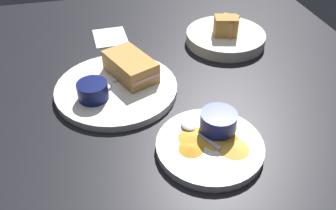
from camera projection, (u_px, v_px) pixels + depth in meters
The scene contains 11 objects.
ground_plane at pixel (162, 87), 85.35cm from camera, with size 110.00×110.00×3.00cm, color black.
plate_sandwich_main at pixel (117, 89), 81.08cm from camera, with size 27.51×27.51×1.60cm, color white.
sandwich_half_near at pixel (130, 66), 82.39cm from camera, with size 14.95×12.15×4.80cm.
ramekin_dark_sauce at pixel (93, 90), 75.84cm from camera, with size 6.55×6.55×3.78cm.
spoon_by_dark_ramekin at pixel (110, 84), 80.37cm from camera, with size 7.88×8.17×0.80cm.
plate_chips_companion at pixel (210, 146), 66.93cm from camera, with size 20.17×20.17×1.60cm, color white.
ramekin_light_gravy at pixel (218, 122), 67.77cm from camera, with size 6.99×6.99×4.17cm.
spoon_by_gravy_ramekin at pixel (193, 130), 68.73cm from camera, with size 9.30×6.19×0.80cm.
plantain_chip_scatter at pixel (214, 138), 67.16cm from camera, with size 14.96×15.31×0.60cm.
bread_basket_rear at pixel (226, 36), 97.88cm from camera, with size 21.52×21.52×8.07cm.
paper_napkin_folded at pixel (110, 37), 101.39cm from camera, with size 11.00×9.00×0.40cm, color white.
Camera 1 is at (67.46, -14.63, 48.88)cm, focal length 38.29 mm.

